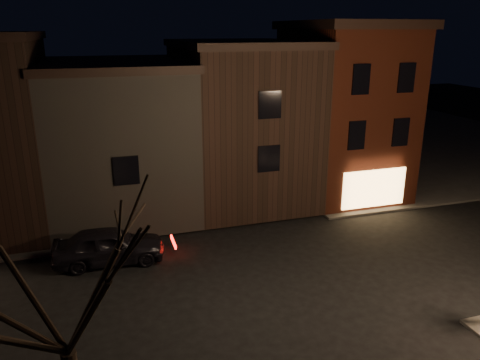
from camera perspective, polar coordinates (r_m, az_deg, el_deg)
name	(u,v)px	position (r m, az deg, el deg)	size (l,w,h in m)	color
ground	(280,277)	(20.55, 4.84, -11.69)	(120.00, 120.00, 0.00)	black
sidewalk_far_right	(397,142)	(46.46, 18.63, 4.45)	(30.00, 30.00, 0.12)	#2D2B28
corner_building	(344,108)	(30.32, 12.51, 8.52)	(6.50, 8.50, 10.50)	#3D150B
row_building_a	(240,120)	(28.76, -0.02, 7.30)	(7.30, 10.30, 9.40)	black
row_building_b	(119,136)	(27.62, -14.59, 5.22)	(7.80, 10.30, 8.40)	black
bare_tree_left	(56,266)	(10.63, -21.49, -9.68)	(5.60, 5.60, 7.50)	black
parked_car_a	(109,246)	(22.09, -15.68, -7.70)	(1.97, 4.89, 1.66)	black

